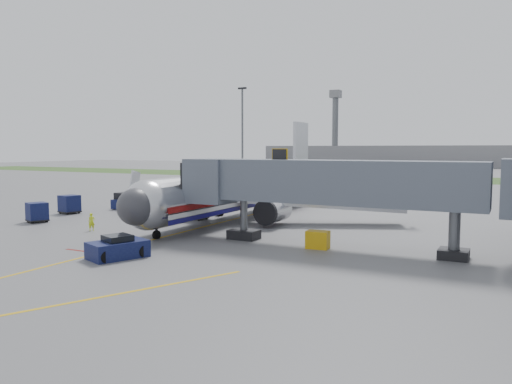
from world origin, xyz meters
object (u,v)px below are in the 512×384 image
at_px(airliner, 241,191).
at_px(pushback_tug, 118,248).
at_px(belt_loader, 139,211).
at_px(ramp_worker, 92,222).
at_px(baggage_tug, 123,201).

bearing_deg(airliner, pushback_tug, -83.97).
bearing_deg(belt_loader, airliner, 19.98).
bearing_deg(belt_loader, ramp_worker, -73.24).
bearing_deg(ramp_worker, airliner, 1.01).
bearing_deg(baggage_tug, airliner, -1.33).
bearing_deg(pushback_tug, belt_loader, 126.92).
distance_m(pushback_tug, ramp_worker, 11.64).
relative_size(belt_loader, ramp_worker, 2.60).
bearing_deg(ramp_worker, baggage_tug, 63.44).
xyz_separation_m(airliner, ramp_worker, (-7.25, -12.76, -1.90)).
distance_m(belt_loader, ramp_worker, 9.53).
distance_m(pushback_tug, baggage_tug, 26.82).
xyz_separation_m(pushback_tug, ramp_worker, (-9.33, 6.95, 0.13)).
bearing_deg(airliner, ramp_worker, -119.60).
distance_m(pushback_tug, belt_loader, 20.11).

